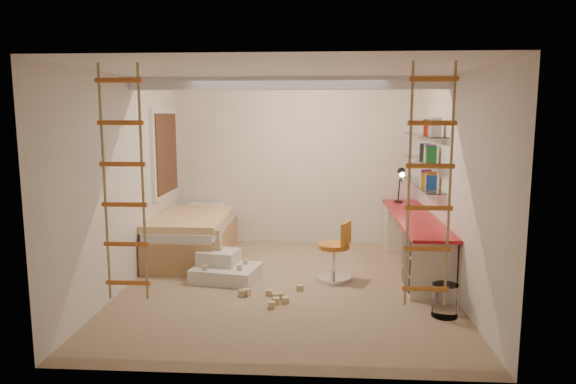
# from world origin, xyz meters

# --- Properties ---
(floor) EXTENTS (4.50, 4.50, 0.00)m
(floor) POSITION_xyz_m (0.00, 0.00, 0.00)
(floor) COLOR tan
(floor) RESTS_ON ground
(ceiling_beam) EXTENTS (4.00, 0.18, 0.16)m
(ceiling_beam) POSITION_xyz_m (0.00, 0.30, 2.52)
(ceiling_beam) COLOR white
(ceiling_beam) RESTS_ON ceiling
(window_frame) EXTENTS (0.06, 1.15, 1.35)m
(window_frame) POSITION_xyz_m (-1.97, 1.50, 1.55)
(window_frame) COLOR white
(window_frame) RESTS_ON wall_left
(window_blind) EXTENTS (0.02, 1.00, 1.20)m
(window_blind) POSITION_xyz_m (-1.93, 1.50, 1.55)
(window_blind) COLOR #4C2D1E
(window_blind) RESTS_ON window_frame
(rope_ladder_left) EXTENTS (0.41, 0.04, 2.13)m
(rope_ladder_left) POSITION_xyz_m (-1.35, -1.75, 1.52)
(rope_ladder_left) COLOR orange
(rope_ladder_left) RESTS_ON ceiling
(rope_ladder_right) EXTENTS (0.41, 0.04, 2.13)m
(rope_ladder_right) POSITION_xyz_m (1.35, -1.75, 1.52)
(rope_ladder_right) COLOR orange
(rope_ladder_right) RESTS_ON ceiling
(waste_bin) EXTENTS (0.28, 0.28, 0.35)m
(waste_bin) POSITION_xyz_m (1.75, -0.87, 0.18)
(waste_bin) COLOR white
(waste_bin) RESTS_ON floor
(desk) EXTENTS (0.56, 2.80, 0.75)m
(desk) POSITION_xyz_m (1.72, 0.86, 0.40)
(desk) COLOR red
(desk) RESTS_ON floor
(shelves) EXTENTS (0.25, 1.80, 0.71)m
(shelves) POSITION_xyz_m (1.87, 1.13, 1.50)
(shelves) COLOR white
(shelves) RESTS_ON wall_right
(bed) EXTENTS (1.02, 2.00, 0.69)m
(bed) POSITION_xyz_m (-1.48, 1.23, 0.33)
(bed) COLOR #AD7F51
(bed) RESTS_ON floor
(task_lamp) EXTENTS (0.14, 0.36, 0.57)m
(task_lamp) POSITION_xyz_m (1.67, 1.82, 1.14)
(task_lamp) COLOR black
(task_lamp) RESTS_ON desk
(swivel_chair) EXTENTS (0.60, 0.60, 0.78)m
(swivel_chair) POSITION_xyz_m (0.62, 0.26, 0.29)
(swivel_chair) COLOR orange
(swivel_chair) RESTS_ON floor
(play_platform) EXTENTS (0.91, 0.77, 0.36)m
(play_platform) POSITION_xyz_m (-0.84, 0.23, 0.14)
(play_platform) COLOR silver
(play_platform) RESTS_ON floor
(toy_blocks) EXTENTS (1.28, 1.16, 0.63)m
(toy_blocks) POSITION_xyz_m (-0.42, -0.20, 0.17)
(toy_blocks) COLOR #CCB284
(toy_blocks) RESTS_ON floor
(books) EXTENTS (0.14, 0.52, 0.92)m
(books) POSITION_xyz_m (1.87, 1.13, 1.60)
(books) COLOR #194CA5
(books) RESTS_ON shelves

